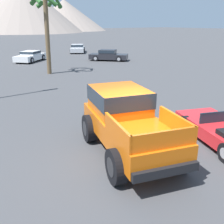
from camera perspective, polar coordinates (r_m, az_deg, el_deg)
The scene contains 7 objects.
ground_plane at distance 8.66m, azimuth 4.55°, elevation -9.88°, with size 320.00×320.00×0.00m, color #424244.
orange_pickup_truck at distance 8.71m, azimuth 2.96°, elevation -1.41°, with size 3.16×5.14×2.03m.
red_convertible_car at distance 10.29m, azimuth 23.15°, elevation -4.08°, with size 2.96×4.44×1.04m.
parked_car_silver at distance 38.90m, azimuth -7.51°, elevation 13.59°, with size 3.76×4.71×1.17m.
parked_car_dark at distance 30.40m, azimuth -0.81°, elevation 12.29°, with size 4.23×4.22×1.21m.
parked_car_white at distance 31.01m, azimuth -17.33°, elevation 11.54°, with size 4.30×4.23×1.14m.
palm_tree_tall at distance 22.80m, azimuth -14.26°, elevation 20.47°, with size 2.76×3.01×6.58m.
Camera 1 is at (-4.77, -5.90, 4.18)m, focal length 42.00 mm.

